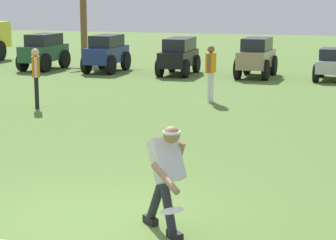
% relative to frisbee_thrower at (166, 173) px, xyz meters
% --- Properties ---
extents(ground_plane, '(80.00, 80.00, 0.00)m').
position_rel_frisbee_thrower_xyz_m(ground_plane, '(-1.10, 0.15, -0.79)').
color(ground_plane, '#587A36').
extents(frisbee_thrower, '(0.75, 0.96, 1.40)m').
position_rel_frisbee_thrower_xyz_m(frisbee_thrower, '(0.00, 0.00, 0.00)').
color(frisbee_thrower, '#23232D').
rests_on(frisbee_thrower, ground_plane).
extents(frisbee_in_flight, '(0.35, 0.35, 0.08)m').
position_rel_frisbee_thrower_xyz_m(frisbee_in_flight, '(0.21, -0.47, -0.32)').
color(frisbee_in_flight, white).
extents(teammate_midfield, '(0.34, 0.47, 1.56)m').
position_rel_frisbee_thrower_xyz_m(teammate_midfield, '(-5.88, 7.78, 0.15)').
color(teammate_midfield, black).
rests_on(teammate_midfield, ground_plane).
extents(teammate_deep, '(0.23, 0.50, 1.56)m').
position_rel_frisbee_thrower_xyz_m(teammate_deep, '(-1.73, 10.01, 0.15)').
color(teammate_deep, silver).
rests_on(teammate_deep, ground_plane).
extents(parked_car_slot_a, '(1.27, 2.39, 1.40)m').
position_rel_frisbee_thrower_xyz_m(parked_car_slot_a, '(-9.75, 15.77, -0.05)').
color(parked_car_slot_a, '#235133').
rests_on(parked_car_slot_a, ground_plane).
extents(parked_car_slot_b, '(1.18, 2.36, 1.40)m').
position_rel_frisbee_thrower_xyz_m(parked_car_slot_b, '(-7.12, 15.79, -0.05)').
color(parked_car_slot_b, navy).
rests_on(parked_car_slot_b, ground_plane).
extents(parked_car_slot_c, '(1.17, 2.41, 1.34)m').
position_rel_frisbee_thrower_xyz_m(parked_car_slot_c, '(-4.24, 15.77, -0.07)').
color(parked_car_slot_c, black).
rests_on(parked_car_slot_c, ground_plane).
extents(parked_car_slot_d, '(1.26, 2.39, 1.40)m').
position_rel_frisbee_thrower_xyz_m(parked_car_slot_d, '(-1.38, 15.82, -0.05)').
color(parked_car_slot_d, '#998466').
rests_on(parked_car_slot_d, ground_plane).
extents(parked_car_slot_e, '(1.20, 2.25, 1.10)m').
position_rel_frisbee_thrower_xyz_m(parked_car_slot_e, '(1.27, 15.79, -0.23)').
color(parked_car_slot_e, '#B7BABF').
rests_on(parked_car_slot_e, ground_plane).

